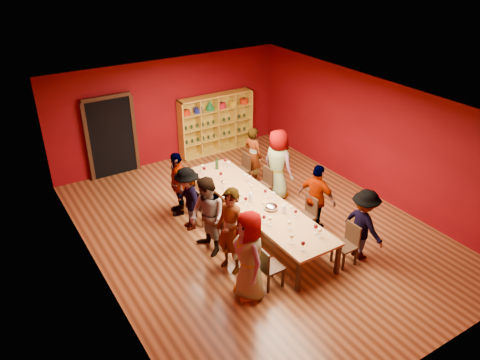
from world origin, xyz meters
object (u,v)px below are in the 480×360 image
(person_left_4, at_px, (178,183))
(chair_person_right_0, at_px, (348,242))
(person_left_2, at_px, (207,217))
(chair_person_right_1, at_px, (307,213))
(spittoon_bowl, at_px, (271,207))
(chair_person_left_3, at_px, (202,205))
(person_right_0, at_px, (363,225))
(wine_bottle, at_px, (217,165))
(chair_person_left_2, at_px, (225,226))
(shelving_unit, at_px, (215,121))
(chair_person_left_0, at_px, (267,265))
(person_right_1, at_px, (317,198))
(chair_person_right_3, at_px, (264,183))
(chair_person_right_4, at_px, (243,167))
(person_left_0, at_px, (249,255))
(chair_person_left_1, at_px, (244,244))
(person_left_1, at_px, (231,231))
(person_left_3, at_px, (188,199))
(tasting_table, at_px, (256,203))
(chair_person_left_4, at_px, (188,191))
(person_right_3, at_px, (278,164))

(person_left_4, height_order, chair_person_right_0, person_left_4)
(person_left_2, xyz_separation_m, chair_person_right_1, (2.24, -0.52, -0.38))
(spittoon_bowl, bearing_deg, chair_person_left_3, 125.87)
(person_right_0, height_order, wine_bottle, person_right_0)
(chair_person_left_2, height_order, person_left_2, person_left_2)
(chair_person_right_0, height_order, spittoon_bowl, spittoon_bowl)
(spittoon_bowl, bearing_deg, person_left_2, 167.75)
(shelving_unit, bearing_deg, wine_bottle, -118.74)
(shelving_unit, relative_size, chair_person_left_0, 2.70)
(person_right_1, bearing_deg, chair_person_right_3, -9.67)
(person_left_4, distance_m, chair_person_right_4, 2.14)
(person_left_0, bearing_deg, shelving_unit, 164.57)
(person_left_4, relative_size, person_right_0, 1.01)
(person_left_0, relative_size, chair_person_left_1, 2.02)
(chair_person_right_4, bearing_deg, person_right_0, -84.57)
(chair_person_left_0, xyz_separation_m, chair_person_right_4, (1.82, 3.75, 0.00))
(chair_person_right_4, bearing_deg, person_left_1, -126.10)
(chair_person_left_3, bearing_deg, person_left_1, -99.78)
(shelving_unit, relative_size, person_left_2, 1.37)
(chair_person_left_1, xyz_separation_m, chair_person_right_0, (1.82, -1.08, 0.00))
(chair_person_left_1, distance_m, person_right_0, 2.47)
(chair_person_left_3, bearing_deg, chair_person_right_1, -40.70)
(chair_person_left_0, bearing_deg, chair_person_right_4, 64.09)
(person_left_3, xyz_separation_m, chair_person_right_4, (2.18, 1.13, -0.27))
(person_left_0, height_order, chair_person_left_1, person_left_0)
(person_left_4, bearing_deg, shelving_unit, 151.68)
(chair_person_right_3, bearing_deg, chair_person_left_3, -176.22)
(shelving_unit, relative_size, chair_person_right_3, 2.70)
(wine_bottle, bearing_deg, chair_person_right_1, -71.15)
(chair_person_right_3, distance_m, wine_bottle, 1.28)
(person_left_3, bearing_deg, chair_person_left_0, 13.67)
(person_left_2, height_order, person_left_3, person_left_2)
(tasting_table, bearing_deg, wine_bottle, 88.72)
(shelving_unit, height_order, person_left_0, shelving_unit)
(chair_person_left_2, xyz_separation_m, chair_person_right_1, (1.82, -0.52, 0.00))
(chair_person_right_1, bearing_deg, wine_bottle, 108.85)
(person_right_1, bearing_deg, chair_person_left_4, 23.91)
(shelving_unit, relative_size, chair_person_right_4, 2.70)
(tasting_table, relative_size, wine_bottle, 13.90)
(chair_person_left_1, height_order, chair_person_left_4, same)
(person_left_1, distance_m, person_right_3, 3.16)
(person_left_2, bearing_deg, tasting_table, 96.47)
(chair_person_left_2, height_order, chair_person_right_0, same)
(person_left_0, distance_m, chair_person_left_1, 1.01)
(person_left_2, xyz_separation_m, chair_person_left_4, (0.42, 1.78, -0.38))
(person_left_0, bearing_deg, chair_person_right_4, 157.93)
(shelving_unit, distance_m, chair_person_left_2, 5.07)
(chair_person_left_1, distance_m, chair_person_right_1, 1.83)
(tasting_table, xyz_separation_m, person_left_2, (-1.33, -0.18, 0.17))
(person_right_0, distance_m, chair_person_right_1, 1.39)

